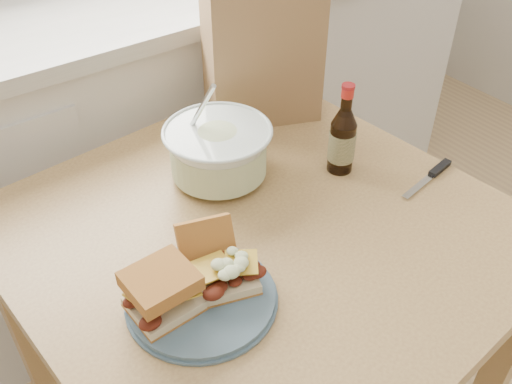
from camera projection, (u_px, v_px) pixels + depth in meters
cabinet_run at (126, 142)px, 1.82m from camera, size 2.50×0.64×0.94m
dining_table at (260, 265)px, 1.17m from camera, size 0.97×0.97×0.75m
plate at (202, 298)px, 0.95m from camera, size 0.25×0.25×0.02m
sandwich_left at (162, 291)px, 0.90m from camera, size 0.11×0.10×0.08m
sandwich_right at (218, 262)px, 0.97m from camera, size 0.13×0.17×0.09m
coleslaw_bowl at (218, 153)px, 1.19m from camera, size 0.23×0.23×0.23m
beer_bottle at (342, 139)px, 1.20m from camera, size 0.06×0.06×0.21m
knife at (435, 173)px, 1.23m from camera, size 0.17×0.04×0.01m
paper_bag at (262, 47)px, 1.33m from camera, size 0.30×0.26×0.34m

